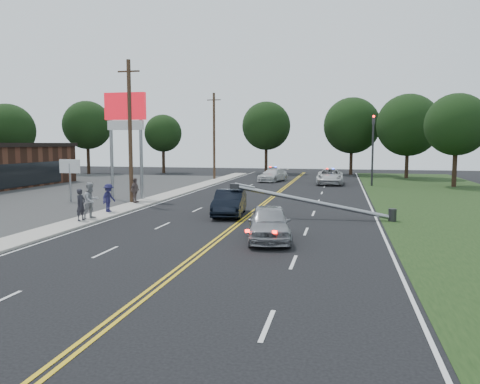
% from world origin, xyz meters
% --- Properties ---
extents(ground, '(120.00, 120.00, 0.00)m').
position_xyz_m(ground, '(0.00, 0.00, 0.00)').
color(ground, black).
rests_on(ground, ground).
extents(sidewalk, '(1.80, 70.00, 0.12)m').
position_xyz_m(sidewalk, '(-8.40, 10.00, 0.06)').
color(sidewalk, '#AAA399').
rests_on(sidewalk, ground).
extents(centerline_yellow, '(0.36, 80.00, 0.00)m').
position_xyz_m(centerline_yellow, '(0.00, 10.00, 0.01)').
color(centerline_yellow, gold).
rests_on(centerline_yellow, ground).
extents(pylon_sign, '(3.20, 0.35, 8.00)m').
position_xyz_m(pylon_sign, '(-10.50, 14.00, 6.00)').
color(pylon_sign, gray).
rests_on(pylon_sign, ground).
extents(small_sign, '(1.60, 0.14, 3.10)m').
position_xyz_m(small_sign, '(-14.00, 12.00, 2.33)').
color(small_sign, gray).
rests_on(small_sign, ground).
extents(traffic_signal, '(0.28, 0.41, 7.05)m').
position_xyz_m(traffic_signal, '(8.30, 30.00, 4.21)').
color(traffic_signal, '#2D2D30').
rests_on(traffic_signal, ground).
extents(fallen_streetlight, '(9.36, 0.44, 1.91)m').
position_xyz_m(fallen_streetlight, '(4.19, 8.00, 0.92)').
color(fallen_streetlight, '#2D2D30').
rests_on(fallen_streetlight, ground).
extents(utility_pole_mid, '(1.60, 0.28, 10.00)m').
position_xyz_m(utility_pole_mid, '(-9.20, 12.00, 5.08)').
color(utility_pole_mid, '#382619').
rests_on(utility_pole_mid, ground).
extents(utility_pole_far, '(1.60, 0.28, 10.00)m').
position_xyz_m(utility_pole_far, '(-9.20, 34.00, 5.08)').
color(utility_pole_far, '#382619').
rests_on(utility_pole_far, ground).
extents(tree_3, '(6.56, 6.56, 9.06)m').
position_xyz_m(tree_3, '(-34.72, 31.65, 5.77)').
color(tree_3, black).
rests_on(tree_3, ground).
extents(tree_4, '(6.64, 6.64, 10.06)m').
position_xyz_m(tree_4, '(-29.22, 40.66, 6.73)').
color(tree_4, black).
rests_on(tree_4, ground).
extents(tree_5, '(5.28, 5.28, 8.30)m').
position_xyz_m(tree_5, '(-19.64, 44.55, 5.65)').
color(tree_5, black).
rests_on(tree_5, ground).
extents(tree_6, '(6.78, 6.78, 10.06)m').
position_xyz_m(tree_6, '(-5.17, 46.88, 6.66)').
color(tree_6, black).
rests_on(tree_6, ground).
extents(tree_7, '(7.54, 7.54, 10.39)m').
position_xyz_m(tree_7, '(6.53, 46.85, 6.61)').
color(tree_7, black).
rests_on(tree_7, ground).
extents(tree_8, '(7.52, 7.52, 10.20)m').
position_xyz_m(tree_8, '(13.07, 41.62, 6.43)').
color(tree_8, black).
rests_on(tree_8, ground).
extents(tree_9, '(6.02, 6.02, 9.07)m').
position_xyz_m(tree_9, '(16.10, 30.55, 6.05)').
color(tree_9, black).
rests_on(tree_9, ground).
extents(crashed_sedan, '(2.11, 4.77, 1.52)m').
position_xyz_m(crashed_sedan, '(-1.12, 8.16, 0.76)').
color(crashed_sedan, black).
rests_on(crashed_sedan, ground).
extents(waiting_sedan, '(2.58, 4.78, 1.54)m').
position_xyz_m(waiting_sedan, '(2.25, 1.64, 0.77)').
color(waiting_sedan, '#93959A').
rests_on(waiting_sedan, ground).
extents(emergency_a, '(2.70, 5.78, 1.60)m').
position_xyz_m(emergency_a, '(4.14, 30.80, 0.80)').
color(emergency_a, silver).
rests_on(emergency_a, ground).
extents(emergency_b, '(3.33, 5.27, 1.42)m').
position_xyz_m(emergency_b, '(-2.18, 33.08, 0.71)').
color(emergency_b, silver).
rests_on(emergency_b, ground).
extents(bystander_a, '(0.50, 0.68, 1.73)m').
position_xyz_m(bystander_a, '(-8.33, 3.96, 0.98)').
color(bystander_a, '#24232A').
rests_on(bystander_a, sidewalk).
extents(bystander_b, '(1.07, 1.19, 2.01)m').
position_xyz_m(bystander_b, '(-8.18, 4.76, 1.12)').
color(bystander_b, '#9D9DA1').
rests_on(bystander_b, sidewalk).
extents(bystander_c, '(0.78, 1.18, 1.71)m').
position_xyz_m(bystander_c, '(-8.45, 7.27, 0.97)').
color(bystander_c, '#1D1B45').
rests_on(bystander_c, sidewalk).
extents(bystander_d, '(0.51, 1.05, 1.74)m').
position_xyz_m(bystander_d, '(-8.76, 11.61, 0.99)').
color(bystander_d, '#62504E').
rests_on(bystander_d, sidewalk).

